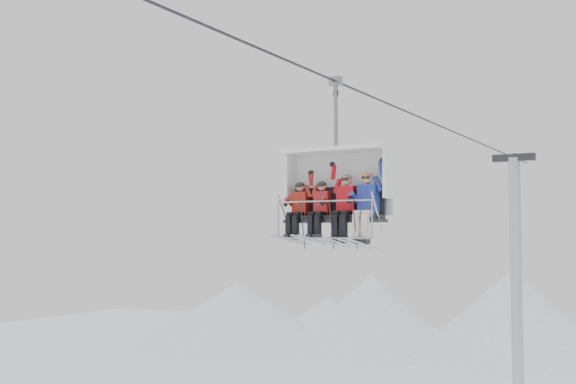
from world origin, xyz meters
The scene contains 8 objects.
ridgeline centered at (-1.58, 42.05, 2.84)m, with size 72.00×21.00×7.00m.
lift_tower_right centered at (0.00, 22.00, 5.78)m, with size 2.00×1.80×13.48m.
haul_cable centered at (0.00, 0.00, 13.30)m, with size 0.06×0.06×50.00m, color #2C2C31.
chairlift_carrier centered at (0.00, 2.50, 10.74)m, with size 2.69×1.17×3.98m.
skier_far_left centered at (-0.95, 2.18, 10.19)m, with size 0.39×1.69×1.55m.
skier_center_left centered at (-0.34, 2.18, 10.19)m, with size 0.38×1.69×1.54m.
skier_center_right centered at (0.32, 2.20, 10.25)m, with size 0.45×1.69×1.76m.
skier_far_right centered at (0.88, 2.20, 10.26)m, with size 0.46×1.69×1.80m.
Camera 1 is at (7.65, -13.42, 9.47)m, focal length 45.00 mm.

